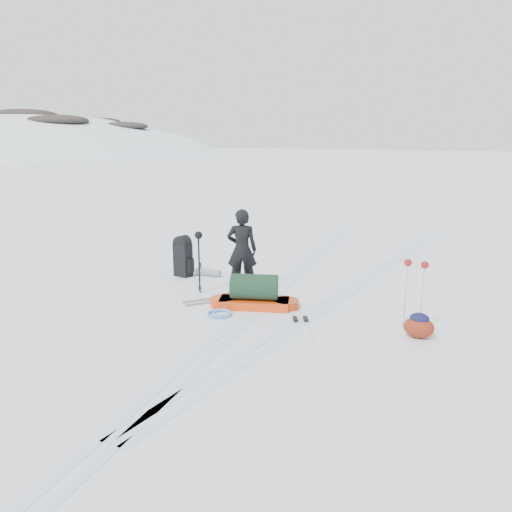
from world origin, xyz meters
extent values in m
plane|color=white|center=(0.00, 0.00, 0.00)|extent=(200.00, 200.00, 0.00)
ellipsoid|color=white|center=(-70.00, 55.00, -40.00)|extent=(143.00, 121.00, 93.50)
ellipsoid|color=black|center=(-70.00, 55.00, 6.35)|extent=(13.00, 10.00, 2.20)
ellipsoid|color=black|center=(-56.00, 49.00, 5.21)|extent=(10.40, 8.00, 1.76)
ellipsoid|color=black|center=(-61.00, 64.00, 5.45)|extent=(7.80, 6.00, 1.32)
ellipsoid|color=black|center=(-50.00, 57.00, 4.46)|extent=(8.32, 6.40, 1.41)
cube|color=silver|center=(-0.12, 0.00, 0.00)|extent=(1.40, 17.97, 0.01)
cube|color=silver|center=(0.12, 0.00, 0.00)|extent=(1.40, 17.97, 0.01)
cube|color=silver|center=(1.28, 2.00, 0.00)|extent=(2.09, 13.88, 0.01)
cube|color=silver|center=(1.52, 2.00, 0.00)|extent=(2.09, 13.88, 0.01)
imported|color=black|center=(-0.80, 0.69, 0.88)|extent=(0.75, 0.61, 1.76)
cube|color=#F1420E|center=(-0.07, -0.25, 0.08)|extent=(1.45, 0.96, 0.17)
cylinder|color=#C0350B|center=(0.51, -0.05, 0.08)|extent=(0.62, 0.62, 0.17)
cylinder|color=#EB3E0D|center=(-0.66, -0.44, 0.08)|extent=(0.62, 0.62, 0.17)
cylinder|color=black|center=(-0.07, -0.25, 0.41)|extent=(1.01, 0.75, 0.49)
cube|color=black|center=(-2.53, 1.03, 0.38)|extent=(0.42, 0.33, 0.77)
cylinder|color=black|center=(-2.53, 1.03, 0.79)|extent=(0.41, 0.32, 0.37)
cube|color=black|center=(-2.34, 1.03, 0.27)|extent=(0.12, 0.21, 0.33)
cylinder|color=gray|center=(-2.00, 1.28, 0.08)|extent=(0.62, 0.23, 0.16)
cylinder|color=black|center=(-1.55, 0.14, 0.61)|extent=(0.02, 0.02, 1.23)
cylinder|color=black|center=(-1.49, 0.08, 0.61)|extent=(0.02, 0.02, 1.23)
torus|color=black|center=(-1.55, 0.14, 0.10)|extent=(0.10, 0.10, 0.01)
torus|color=black|center=(-1.49, 0.08, 0.10)|extent=(0.10, 0.10, 0.01)
sphere|color=black|center=(-1.51, 0.10, 1.24)|extent=(0.16, 0.16, 0.16)
cylinder|color=silver|center=(2.75, -0.21, 0.59)|extent=(0.02, 0.02, 1.18)
cylinder|color=silver|center=(3.02, -0.25, 0.59)|extent=(0.02, 0.02, 1.18)
torus|color=#B6B7BE|center=(2.75, -0.21, 0.09)|extent=(0.09, 0.09, 0.01)
torus|color=#A4A8AB|center=(3.02, -0.25, 0.09)|extent=(0.09, 0.09, 0.01)
sphere|color=maroon|center=(2.75, -0.21, 1.20)|extent=(0.13, 0.13, 0.13)
sphere|color=maroon|center=(3.02, -0.25, 1.20)|extent=(0.13, 0.13, 0.13)
cube|color=gray|center=(-0.66, 0.00, 0.01)|extent=(1.39, 1.58, 0.02)
cube|color=gray|center=(-0.81, 0.13, 0.01)|extent=(1.39, 1.58, 0.02)
cube|color=black|center=(-0.66, 0.00, 0.05)|extent=(0.19, 0.20, 0.06)
cube|color=black|center=(-0.81, 0.13, 0.05)|extent=(0.19, 0.20, 0.06)
cube|color=silver|center=(0.92, -0.62, 0.01)|extent=(0.97, 1.72, 0.02)
cube|color=silver|center=(1.09, -0.53, 0.01)|extent=(0.97, 1.72, 0.02)
cube|color=black|center=(0.92, -0.62, 0.04)|extent=(0.15, 0.20, 0.05)
cube|color=black|center=(1.09, -0.53, 0.04)|extent=(0.15, 0.20, 0.05)
torus|color=#4E99BF|center=(-0.47, -0.91, 0.02)|extent=(0.49, 0.49, 0.05)
torus|color=#63B4F2|center=(-0.45, -0.88, 0.04)|extent=(0.38, 0.38, 0.04)
ellipsoid|color=maroon|center=(3.03, -0.44, 0.18)|extent=(0.56, 0.46, 0.35)
ellipsoid|color=black|center=(3.03, -0.44, 0.34)|extent=(0.36, 0.31, 0.17)
cylinder|color=slate|center=(-2.46, 1.25, 0.13)|extent=(0.10, 0.10, 0.27)
cylinder|color=#55575C|center=(-2.25, 1.33, 0.12)|extent=(0.10, 0.10, 0.25)
cylinder|color=black|center=(-2.46, 1.25, 0.29)|extent=(0.09, 0.09, 0.03)
cylinder|color=black|center=(-2.25, 1.33, 0.26)|extent=(0.09, 0.09, 0.03)
ellipsoid|color=black|center=(-0.33, -0.20, 0.12)|extent=(0.43, 0.34, 0.25)
camera|label=1|loc=(3.84, -8.57, 3.28)|focal=35.00mm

